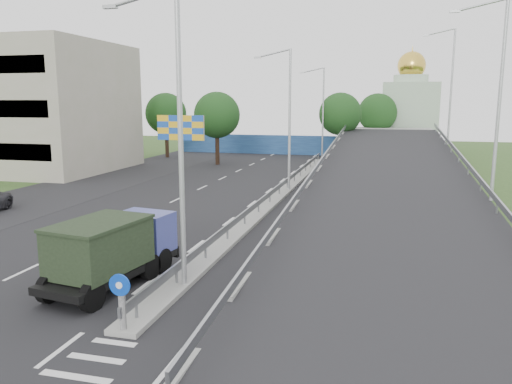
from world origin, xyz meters
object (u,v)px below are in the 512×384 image
(lamp_post_near, at_px, (175,125))
(lamp_post_mid, at_px, (287,112))
(lamp_post_far, at_px, (321,109))
(billboard, at_px, (181,132))
(church, at_px, (409,111))
(sign_bollard, at_px, (121,302))
(dump_truck, at_px, (113,247))

(lamp_post_near, bearing_deg, lamp_post_mid, 90.00)
(lamp_post_far, relative_size, billboard, 1.83)
(billboard, bearing_deg, church, 59.30)
(lamp_post_mid, relative_size, lamp_post_far, 1.00)
(sign_bollard, height_order, church, church)
(billboard, bearing_deg, lamp_post_near, -67.51)
(billboard, relative_size, dump_truck, 0.92)
(lamp_post_mid, relative_size, dump_truck, 1.69)
(sign_bollard, distance_m, billboard, 27.53)
(lamp_post_far, distance_m, dump_truck, 40.51)
(lamp_post_mid, bearing_deg, dump_truck, -96.92)
(lamp_post_mid, bearing_deg, billboard, 167.62)
(lamp_post_near, height_order, lamp_post_far, same)
(dump_truck, bearing_deg, billboard, 115.39)
(sign_bollard, relative_size, billboard, 0.30)
(church, bearing_deg, dump_truck, -102.83)
(lamp_post_far, distance_m, billboard, 20.24)
(sign_bollard, height_order, lamp_post_mid, lamp_post_mid)
(church, distance_m, dump_truck, 55.72)
(lamp_post_near, bearing_deg, dump_truck, -175.50)
(lamp_post_near, relative_size, church, 0.73)
(lamp_post_near, relative_size, lamp_post_mid, 1.00)
(lamp_post_mid, bearing_deg, lamp_post_far, 90.00)
(sign_bollard, xyz_separation_m, lamp_post_far, (0.11, 43.83, 4.77))
(sign_bollard, bearing_deg, lamp_post_mid, 89.74)
(lamp_post_near, bearing_deg, church, 79.62)
(lamp_post_near, distance_m, lamp_post_mid, 20.00)
(lamp_post_near, height_order, church, church)
(lamp_post_near, distance_m, billboard, 23.87)
(lamp_post_mid, height_order, billboard, lamp_post_mid)
(lamp_post_near, height_order, lamp_post_mid, same)
(church, bearing_deg, billboard, -120.70)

